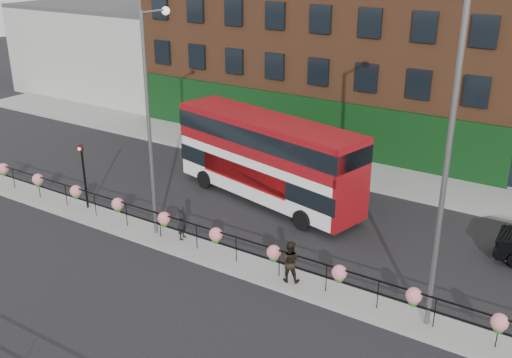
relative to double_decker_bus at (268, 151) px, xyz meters
The scene contains 12 objects.
ground 6.79m from the double_decker_bus, 77.67° to the right, with size 120.00×120.00×0.00m, color black.
north_pavement 6.54m from the double_decker_bus, 77.18° to the left, with size 60.00×4.00×0.15m, color gray.
median 6.76m from the double_decker_bus, 77.67° to the right, with size 60.00×1.60×0.15m, color gray.
brick_building 14.31m from the double_decker_bus, 100.89° to the left, with size 25.00×12.21×10.30m.
warehouse_west 26.81m from the double_decker_bus, 148.79° to the left, with size 15.50×12.00×7.30m.
median_railing 6.46m from the double_decker_bus, 77.67° to the right, with size 30.04×0.56×1.23m.
double_decker_bus is the anchor object (origin of this frame).
pedestrian_a 6.02m from the double_decker_bus, 97.52° to the right, with size 0.51×0.65×1.55m, color black.
pedestrian_b 8.05m from the double_decker_bus, 52.10° to the right, with size 0.97×0.87×1.66m, color black.
lamp_column_west 6.85m from the double_decker_bus, 110.15° to the right, with size 0.34×1.67×9.54m.
lamp_column_east 12.36m from the double_decker_bus, 29.65° to the right, with size 0.41×1.98×11.31m.
traffic_light_median 8.79m from the double_decker_bus, 139.32° to the right, with size 0.15×0.28×3.65m.
Camera 1 is at (13.12, -17.26, 12.19)m, focal length 42.00 mm.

